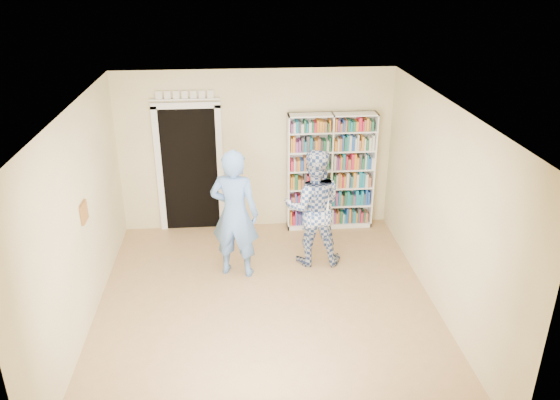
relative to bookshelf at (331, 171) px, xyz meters
name	(u,v)px	position (x,y,z in m)	size (l,w,h in m)	color
floor	(267,307)	(-1.23, -2.34, -1.01)	(5.00, 5.00, 0.00)	#AA7F52
ceiling	(264,109)	(-1.23, -2.34, 1.69)	(5.00, 5.00, 0.00)	white
wall_back	(256,151)	(-1.23, 0.16, 0.34)	(4.50, 4.50, 0.00)	#F7E6AA
wall_left	(79,223)	(-3.48, -2.34, 0.34)	(5.00, 5.00, 0.00)	#F7E6AA
wall_right	(442,209)	(1.02, -2.34, 0.34)	(5.00, 5.00, 0.00)	#F7E6AA
bookshelf	(331,171)	(0.00, 0.00, 0.00)	(1.45, 0.27, 2.00)	white
doorway	(190,163)	(-2.33, 0.13, 0.17)	(1.10, 0.08, 2.43)	black
wall_art	(84,212)	(-3.46, -2.14, 0.39)	(0.03, 0.25, 0.25)	brown
man_blue	(235,214)	(-1.62, -1.42, -0.05)	(0.70, 0.46, 1.91)	#5B86CC
man_plaid	(313,208)	(-0.46, -1.18, -0.11)	(0.87, 0.68, 1.80)	navy
paper_sheet	(321,200)	(-0.38, -1.36, 0.09)	(0.23, 0.01, 0.33)	white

